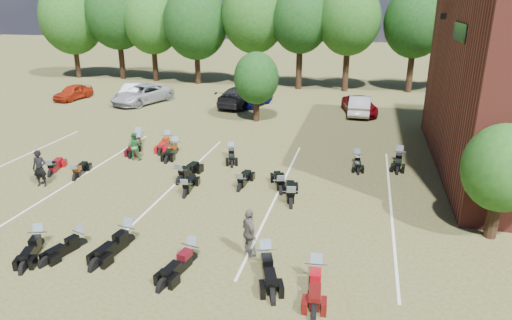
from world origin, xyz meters
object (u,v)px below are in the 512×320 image
(car_4, at_px, (253,97))
(person_grey, at_px, (249,233))
(person_green, at_px, (134,146))
(motorcycle_3, at_px, (128,243))
(car_0, at_px, (73,92))
(motorcycle_14, at_px, (138,148))
(motorcycle_7, at_px, (51,175))
(person_black, at_px, (40,168))

(car_4, relative_size, person_grey, 2.45)
(person_green, bearing_deg, person_grey, 131.33)
(person_green, height_order, motorcycle_3, person_green)
(car_0, xyz_separation_m, person_grey, (21.33, -21.22, 0.22))
(car_4, xyz_separation_m, motorcycle_14, (-3.98, -12.55, -0.73))
(car_4, distance_m, motorcycle_7, 18.72)
(motorcycle_3, bearing_deg, person_grey, 11.49)
(motorcycle_3, distance_m, motorcycle_14, 11.46)
(car_0, bearing_deg, motorcycle_14, -35.52)
(motorcycle_7, bearing_deg, car_0, -75.78)
(person_black, relative_size, motorcycle_7, 0.83)
(person_green, xyz_separation_m, motorcycle_7, (-3.04, -3.15, -0.78))
(car_0, height_order, person_green, person_green)
(car_0, bearing_deg, motorcycle_3, -44.33)
(person_green, bearing_deg, car_4, -107.39)
(person_green, height_order, person_grey, person_grey)
(person_grey, relative_size, motorcycle_7, 0.82)
(car_4, height_order, person_green, person_green)
(car_0, relative_size, person_grey, 2.19)
(motorcycle_7, distance_m, motorcycle_14, 5.56)
(motorcycle_14, bearing_deg, car_0, 123.24)
(car_4, distance_m, motorcycle_14, 13.19)
(car_0, distance_m, motorcycle_7, 18.92)
(person_green, bearing_deg, motorcycle_3, 110.69)
(car_0, height_order, person_grey, person_grey)
(car_0, distance_m, person_grey, 30.09)
(car_4, bearing_deg, motorcycle_14, -89.42)
(person_black, distance_m, person_green, 5.12)
(motorcycle_14, bearing_deg, person_green, -80.09)
(motorcycle_3, bearing_deg, car_4, 100.71)
(person_grey, bearing_deg, person_black, 35.76)
(car_4, xyz_separation_m, motorcycle_7, (-6.16, -17.66, -0.73))
(person_black, height_order, motorcycle_7, person_black)
(car_0, relative_size, motorcycle_3, 1.58)
(person_green, distance_m, motorcycle_7, 4.45)
(person_grey, relative_size, motorcycle_14, 0.74)
(car_4, bearing_deg, motorcycle_7, -91.08)
(motorcycle_7, bearing_deg, person_green, -150.55)
(motorcycle_3, xyz_separation_m, motorcycle_7, (-7.11, 5.23, 0.00))
(car_4, bearing_deg, person_black, -88.49)
(person_grey, distance_m, motorcycle_3, 4.61)
(person_black, xyz_separation_m, person_grey, (11.14, -3.69, -0.01))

